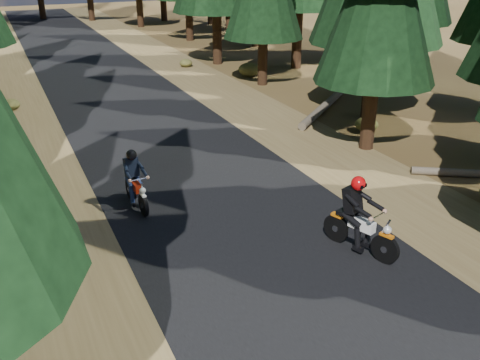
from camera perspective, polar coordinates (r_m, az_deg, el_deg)
name	(u,v)px	position (r m, az deg, el deg)	size (l,w,h in m)	color
ground	(268,249)	(12.14, 2.98, -7.35)	(120.00, 120.00, 0.00)	#49341A
road	(192,171)	(16.25, -5.15, 0.96)	(6.00, 100.00, 0.01)	black
shoulder_l	(32,198)	(15.50, -21.35, -1.85)	(3.20, 100.00, 0.01)	brown
shoulder_r	(321,149)	(18.18, 8.62, 3.27)	(3.20, 100.00, 0.01)	brown
log_near	(323,108)	(22.49, 8.84, 7.65)	(0.32, 0.32, 5.60)	#4C4233
understory_shrubs	(187,135)	(18.62, -5.73, 4.84)	(16.09, 30.30, 0.70)	#474C1E
rider_lead	(361,228)	(12.04, 12.76, -5.03)	(1.20, 2.05, 1.75)	white
rider_follow	(136,189)	(14.02, -11.04, -0.95)	(0.62, 1.75, 1.54)	maroon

